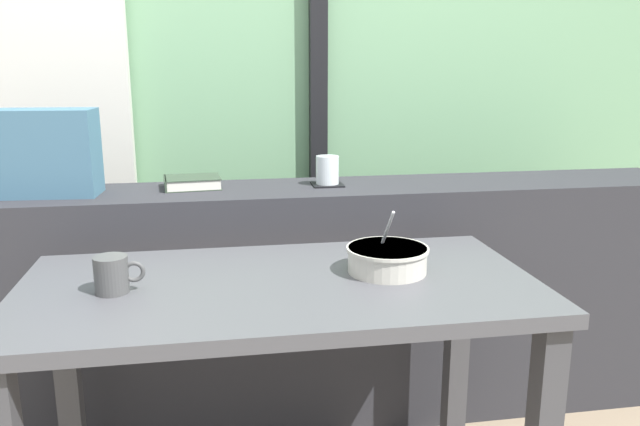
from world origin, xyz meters
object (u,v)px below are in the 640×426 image
object	(u,v)px
juice_glass	(327,171)
ceramic_mug	(112,274)
breakfast_table	(280,324)
coaster_square	(327,184)
throw_pillow	(42,153)
soup_bowl	(388,260)
closed_book	(192,182)

from	to	relation	value
juice_glass	ceramic_mug	distance (m)	0.86
breakfast_table	ceramic_mug	distance (m)	0.41
breakfast_table	coaster_square	distance (m)	0.67
breakfast_table	throw_pillow	bearing A→B (deg)	138.60
throw_pillow	soup_bowl	distance (m)	1.10
coaster_square	soup_bowl	xyz separation A→B (m)	(0.05, -0.57, -0.08)
coaster_square	closed_book	world-z (taller)	closed_book
coaster_square	ceramic_mug	size ratio (longest dim) A/B	0.88
closed_book	soup_bowl	distance (m)	0.78
breakfast_table	throw_pillow	size ratio (longest dim) A/B	3.83
ceramic_mug	juice_glass	bearing A→B (deg)	44.96
coaster_square	ceramic_mug	bearing A→B (deg)	-135.04
throw_pillow	soup_bowl	bearing A→B (deg)	-30.90
breakfast_table	ceramic_mug	size ratio (longest dim) A/B	10.85
coaster_square	throw_pillow	xyz separation A→B (m)	(-0.87, -0.01, 0.13)
breakfast_table	closed_book	size ratio (longest dim) A/B	6.50
breakfast_table	coaster_square	xyz separation A→B (m)	(0.22, 0.59, 0.23)
closed_book	throw_pillow	world-z (taller)	throw_pillow
coaster_square	throw_pillow	bearing A→B (deg)	-179.03
coaster_square	soup_bowl	size ratio (longest dim) A/B	0.49
soup_bowl	ceramic_mug	distance (m)	0.65
coaster_square	closed_book	xyz separation A→B (m)	(-0.44, 0.03, 0.02)
breakfast_table	soup_bowl	distance (m)	0.31
juice_glass	throw_pillow	bearing A→B (deg)	-179.03
closed_book	juice_glass	bearing A→B (deg)	-3.92
breakfast_table	closed_book	distance (m)	0.70
breakfast_table	soup_bowl	world-z (taller)	soup_bowl
juice_glass	closed_book	world-z (taller)	juice_glass
coaster_square	soup_bowl	distance (m)	0.58
breakfast_table	juice_glass	size ratio (longest dim) A/B	13.32
soup_bowl	coaster_square	bearing A→B (deg)	94.94
throw_pillow	ceramic_mug	world-z (taller)	throw_pillow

